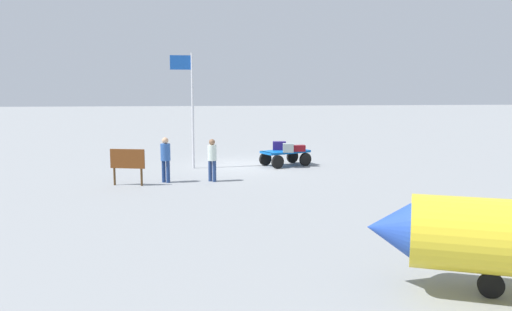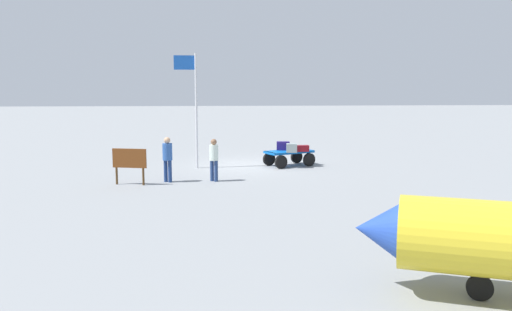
# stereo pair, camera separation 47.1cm
# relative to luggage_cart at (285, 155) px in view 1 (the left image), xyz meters

# --- Properties ---
(ground_plane) EXTENTS (120.00, 120.00, 0.00)m
(ground_plane) POSITION_rel_luggage_cart_xyz_m (1.75, -0.23, -0.48)
(ground_plane) COLOR gray
(luggage_cart) EXTENTS (2.32, 1.89, 0.68)m
(luggage_cart) POSITION_rel_luggage_cart_xyz_m (0.00, 0.00, 0.00)
(luggage_cart) COLOR #0A56B0
(luggage_cart) RESTS_ON ground
(suitcase_dark) EXTENTS (0.64, 0.33, 0.27)m
(suitcase_dark) POSITION_rel_luggage_cart_xyz_m (-0.52, 0.33, 0.33)
(suitcase_dark) COLOR maroon
(suitcase_dark) RESTS_ON luggage_cart
(suitcase_tan) EXTENTS (0.61, 0.40, 0.38)m
(suitcase_tan) POSITION_rel_luggage_cart_xyz_m (0.23, -0.22, 0.39)
(suitcase_tan) COLOR #231655
(suitcase_tan) RESTS_ON luggage_cart
(suitcase_maroon) EXTENTS (0.49, 0.43, 0.37)m
(suitcase_maroon) POSITION_rel_luggage_cart_xyz_m (-0.05, 0.56, 0.38)
(suitcase_maroon) COLOR gray
(suitcase_maroon) RESTS_ON luggage_cart
(worker_lead) EXTENTS (0.47, 0.47, 1.59)m
(worker_lead) POSITION_rel_luggage_cart_xyz_m (3.23, 3.45, 0.44)
(worker_lead) COLOR navy
(worker_lead) RESTS_ON ground
(worker_trailing) EXTENTS (0.50, 0.50, 1.67)m
(worker_trailing) POSITION_rel_luggage_cart_xyz_m (4.94, 3.50, 0.51)
(worker_trailing) COLOR navy
(worker_trailing) RESTS_ON ground
(flagpole) EXTENTS (0.96, 0.13, 4.87)m
(flagpole) POSITION_rel_luggage_cart_xyz_m (4.12, 0.32, 2.45)
(flagpole) COLOR silver
(flagpole) RESTS_ON ground
(signboard) EXTENTS (1.24, 0.33, 1.31)m
(signboard) POSITION_rel_luggage_cart_xyz_m (6.24, 3.94, 0.40)
(signboard) COLOR #4C3319
(signboard) RESTS_ON ground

